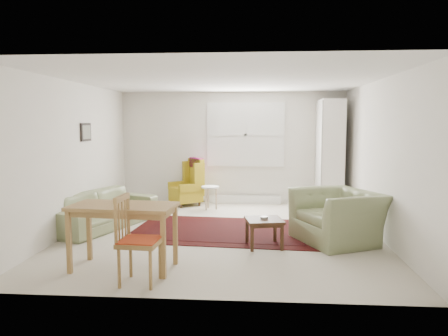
# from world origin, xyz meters

# --- Properties ---
(room) EXTENTS (5.04, 5.54, 2.51)m
(room) POSITION_xyz_m (0.02, 0.21, 1.26)
(room) COLOR beige
(room) RESTS_ON ground
(rug) EXTENTS (3.22, 2.20, 0.03)m
(rug) POSITION_xyz_m (0.03, 0.13, 0.02)
(rug) COLOR black
(rug) RESTS_ON ground
(sofa) EXTENTS (1.52, 2.29, 0.86)m
(sofa) POSITION_xyz_m (-2.10, 0.25, 0.43)
(sofa) COLOR #7D875A
(sofa) RESTS_ON ground
(armchair) EXTENTS (1.47, 1.55, 0.94)m
(armchair) POSITION_xyz_m (1.79, -0.42, 0.47)
(armchair) COLOR #7D875A
(armchair) RESTS_ON ground
(wingback_chair) EXTENTS (0.87, 0.86, 1.04)m
(wingback_chair) POSITION_xyz_m (-1.00, 2.35, 0.52)
(wingback_chair) COLOR #AF961B
(wingback_chair) RESTS_ON ground
(coffee_table) EXTENTS (0.60, 0.60, 0.42)m
(coffee_table) POSITION_xyz_m (0.67, -0.77, 0.21)
(coffee_table) COLOR #3A2112
(coffee_table) RESTS_ON ground
(stool) EXTENTS (0.40, 0.40, 0.49)m
(stool) POSITION_xyz_m (-0.42, 1.95, 0.25)
(stool) COLOR white
(stool) RESTS_ON ground
(cabinet) EXTENTS (0.50, 0.93, 2.30)m
(cabinet) POSITION_xyz_m (2.10, 2.33, 1.15)
(cabinet) COLOR white
(cabinet) RESTS_ON ground
(desk) EXTENTS (1.33, 0.74, 0.81)m
(desk) POSITION_xyz_m (-1.09, -1.86, 0.41)
(desk) COLOR #9F7840
(desk) RESTS_ON ground
(desk_chair) EXTENTS (0.47, 0.47, 1.01)m
(desk_chair) POSITION_xyz_m (-0.75, -2.34, 0.51)
(desk_chair) COLOR #9F7840
(desk_chair) RESTS_ON ground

